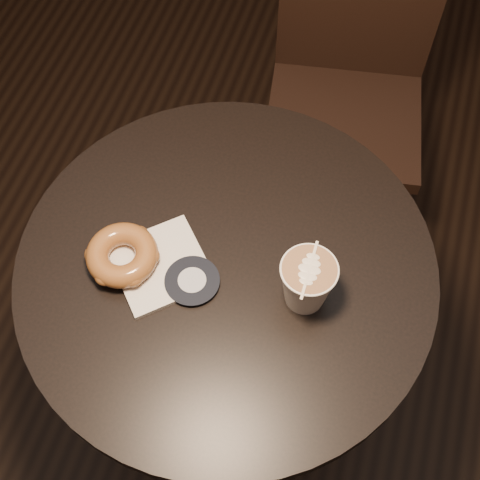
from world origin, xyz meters
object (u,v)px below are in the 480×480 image
Objects in this scene: cafe_table at (228,312)px; pastry_bag at (161,265)px; chair at (351,64)px; doughnut at (122,255)px; latte_cup at (307,284)px.

cafe_table is 5.22× the size of pastry_bag.
chair reaches higher than pastry_bag.
chair reaches higher than doughnut.
latte_cup is (0.30, 0.02, 0.02)m from doughnut.
cafe_table is 0.72m from chair.
doughnut is 0.30m from latte_cup.
chair is 6.66× the size of pastry_bag.
pastry_bag is at bearing -113.19° from chair.
chair is 0.81m from pastry_bag.
chair is at bearing 71.86° from doughnut.
pastry_bag is (-0.10, -0.04, 0.20)m from cafe_table.
cafe_table is at bearing -106.12° from chair.
pastry_bag is 0.24m from latte_cup.
chair is 0.79m from latte_cup.
chair is 0.84m from doughnut.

